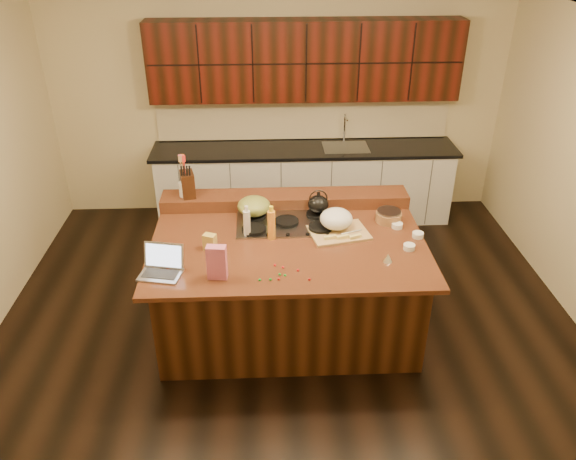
{
  "coord_description": "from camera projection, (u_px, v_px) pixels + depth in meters",
  "views": [
    {
      "loc": [
        -0.19,
        -4.23,
        3.42
      ],
      "look_at": [
        0.0,
        0.05,
        1.0
      ],
      "focal_mm": 35.0,
      "sensor_mm": 36.0,
      "label": 1
    }
  ],
  "objects": [
    {
      "name": "knife_block",
      "position": [
        188.0,
        184.0,
        5.37
      ],
      "size": [
        0.16,
        0.22,
        0.24
      ],
      "primitive_type": "cube",
      "rotation": [
        0.0,
        0.0,
        0.23
      ],
      "color": "black",
      "rests_on": "back_ledge"
    },
    {
      "name": "island",
      "position": [
        288.0,
        284.0,
        5.14
      ],
      "size": [
        2.4,
        1.6,
        0.92
      ],
      "color": "black",
      "rests_on": "ground"
    },
    {
      "name": "utensil_crock",
      "position": [
        185.0,
        189.0,
        5.39
      ],
      "size": [
        0.12,
        0.12,
        0.14
      ],
      "primitive_type": "cylinder",
      "rotation": [
        0.0,
        0.0,
        -0.0
      ],
      "color": "white",
      "rests_on": "back_ledge"
    },
    {
      "name": "kitchen_timer",
      "position": [
        388.0,
        258.0,
        4.61
      ],
      "size": [
        0.09,
        0.09,
        0.07
      ],
      "primitive_type": "cone",
      "rotation": [
        0.0,
        0.0,
        -0.13
      ],
      "color": "silver",
      "rests_on": "island"
    },
    {
      "name": "package_box",
      "position": [
        210.0,
        242.0,
        4.75
      ],
      "size": [
        0.12,
        0.11,
        0.15
      ],
      "primitive_type": "cube",
      "rotation": [
        0.0,
        0.0,
        -0.39
      ],
      "color": "gold",
      "rests_on": "island"
    },
    {
      "name": "back_ledge",
      "position": [
        285.0,
        199.0,
        5.49
      ],
      "size": [
        2.4,
        0.3,
        0.12
      ],
      "primitive_type": "cube",
      "color": "black",
      "rests_on": "island"
    },
    {
      "name": "kettle",
      "position": [
        318.0,
        204.0,
        5.24
      ],
      "size": [
        0.25,
        0.25,
        0.18
      ],
      "primitive_type": "ellipsoid",
      "rotation": [
        0.0,
        0.0,
        0.35
      ],
      "color": "black",
      "rests_on": "cooktop"
    },
    {
      "name": "pink_bag",
      "position": [
        217.0,
        262.0,
        4.35
      ],
      "size": [
        0.16,
        0.1,
        0.28
      ],
      "primitive_type": "cube",
      "rotation": [
        0.0,
        0.0,
        -0.1
      ],
      "color": "#CF6184",
      "rests_on": "island"
    },
    {
      "name": "gumdrop_8",
      "position": [
        298.0,
        270.0,
        4.49
      ],
      "size": [
        0.02,
        0.02,
        0.02
      ],
      "primitive_type": "ellipsoid",
      "color": "red",
      "rests_on": "island"
    },
    {
      "name": "vinegar_bottle",
      "position": [
        247.0,
        224.0,
        4.92
      ],
      "size": [
        0.07,
        0.07,
        0.25
      ],
      "primitive_type": "cylinder",
      "rotation": [
        0.0,
        0.0,
        0.18
      ],
      "color": "silver",
      "rests_on": "island"
    },
    {
      "name": "oil_bottle",
      "position": [
        271.0,
        225.0,
        4.88
      ],
      "size": [
        0.09,
        0.09,
        0.27
      ],
      "primitive_type": "cylinder",
      "rotation": [
        0.0,
        0.0,
        -0.3
      ],
      "color": "orange",
      "rests_on": "island"
    },
    {
      "name": "ramekin_b",
      "position": [
        418.0,
        235.0,
        4.96
      ],
      "size": [
        0.1,
        0.1,
        0.04
      ],
      "primitive_type": "cylinder",
      "rotation": [
        0.0,
        0.0,
        -0.03
      ],
      "color": "white",
      "rests_on": "island"
    },
    {
      "name": "gumdrop_2",
      "position": [
        309.0,
        279.0,
        4.38
      ],
      "size": [
        0.02,
        0.02,
        0.02
      ],
      "primitive_type": "ellipsoid",
      "color": "red",
      "rests_on": "island"
    },
    {
      "name": "ramekin_c",
      "position": [
        397.0,
        225.0,
        5.11
      ],
      "size": [
        0.11,
        0.11,
        0.04
      ],
      "primitive_type": "cylinder",
      "rotation": [
        0.0,
        0.0,
        0.08
      ],
      "color": "white",
      "rests_on": "island"
    },
    {
      "name": "green_bowl",
      "position": [
        254.0,
        206.0,
        5.21
      ],
      "size": [
        0.31,
        0.31,
        0.17
      ],
      "primitive_type": "ellipsoid",
      "rotation": [
        0.0,
        0.0,
        0.01
      ],
      "color": "olive",
      "rests_on": "cooktop"
    },
    {
      "name": "cooktop",
      "position": [
        287.0,
        223.0,
        5.17
      ],
      "size": [
        0.92,
        0.52,
        0.05
      ],
      "color": "gray",
      "rests_on": "island"
    },
    {
      "name": "gumdrop_5",
      "position": [
        260.0,
        280.0,
        4.37
      ],
      "size": [
        0.02,
        0.02,
        0.02
      ],
      "primitive_type": "ellipsoid",
      "color": "#198C26",
      "rests_on": "island"
    },
    {
      "name": "gumdrop_3",
      "position": [
        270.0,
        279.0,
        4.38
      ],
      "size": [
        0.02,
        0.02,
        0.02
      ],
      "primitive_type": "ellipsoid",
      "color": "#198C26",
      "rests_on": "island"
    },
    {
      "name": "laptop",
      "position": [
        162.0,
        266.0,
        4.45
      ],
      "size": [
        0.37,
        0.32,
        0.23
      ],
      "rotation": [
        0.0,
        0.0,
        -0.2
      ],
      "color": "#B7B7BC",
      "rests_on": "island"
    },
    {
      "name": "strainer_bowl",
      "position": [
        389.0,
        217.0,
        5.21
      ],
      "size": [
        0.32,
        0.32,
        0.09
      ],
      "primitive_type": "cylinder",
      "rotation": [
        0.0,
        0.0,
        -0.41
      ],
      "color": "#996B3F",
      "rests_on": "island"
    },
    {
      "name": "wooden_tray",
      "position": [
        337.0,
        222.0,
        5.02
      ],
      "size": [
        0.57,
        0.47,
        0.21
      ],
      "rotation": [
        0.0,
        0.0,
        0.21
      ],
      "color": "tan",
      "rests_on": "island"
    },
    {
      "name": "gumdrop_7",
      "position": [
        280.0,
        274.0,
        4.44
      ],
      "size": [
        0.02,
        0.02,
        0.02
      ],
      "primitive_type": "ellipsoid",
      "color": "#198C26",
      "rests_on": "island"
    },
    {
      "name": "gumdrop_6",
      "position": [
        279.0,
        279.0,
        4.38
      ],
      "size": [
        0.02,
        0.02,
        0.02
      ],
      "primitive_type": "ellipsoid",
      "color": "red",
      "rests_on": "island"
    },
    {
      "name": "candy_plate",
      "position": [
        169.0,
        266.0,
        4.55
      ],
      "size": [
        0.22,
        0.22,
        0.01
      ],
      "primitive_type": "cylinder",
      "rotation": [
        0.0,
        0.0,
        0.22
      ],
      "color": "white",
      "rests_on": "island"
    },
    {
      "name": "room",
      "position": [
        288.0,
        197.0,
        4.7
      ],
      "size": [
        5.52,
        5.02,
        2.72
      ],
      "color": "black",
      "rests_on": "ground"
    },
    {
      "name": "ramekin_a",
      "position": [
        409.0,
        247.0,
        4.78
      ],
      "size": [
        0.12,
        0.12,
        0.04
      ],
      "primitive_type": "cylinder",
      "rotation": [
        0.0,
        0.0,
        0.18
      ],
      "color": "white",
      "rests_on": "island"
    },
    {
      "name": "gumdrop_1",
      "position": [
        285.0,
        275.0,
        4.43
      ],
      "size": [
        0.02,
        0.02,
        0.02
      ],
      "primitive_type": "ellipsoid",
      "color": "#198C26",
      "rests_on": "island"
    },
    {
      "name": "gumdrop_0",
      "position": [
        275.0,
        265.0,
        4.56
      ],
      "size": [
        0.02,
        0.02,
        0.02
      ],
      "primitive_type": "ellipsoid",
      "color": "red",
      "rests_on": "island"
    },
    {
      "name": "back_counter",
      "position": [
        305.0,
        143.0,
        6.83
      ],
      "size": [
        3.7,
        0.66,
        2.4
      ],
      "color": "silver",
      "rests_on": "ground"
    },
    {
      "name": "gumdrop_4",
      "position": [
        283.0,
        267.0,
        4.53
      ],
      "size": [
        0.02,
        0.02,
        0.02
      ],
      "primitive_type": "ellipsoid",
      "color": "red",
      "rests_on": "island"
    }
  ]
}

